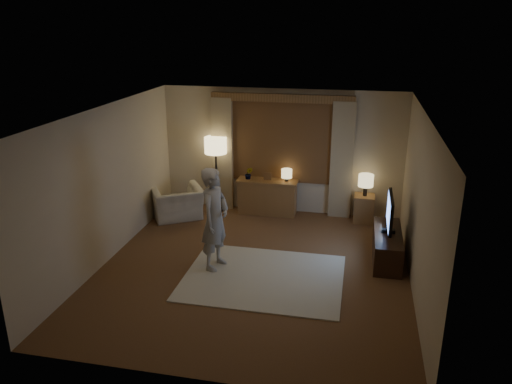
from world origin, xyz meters
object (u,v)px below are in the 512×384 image
(person, at_px, (215,219))
(tv_stand, at_px, (387,246))
(sideboard, at_px, (267,198))
(armchair, at_px, (177,203))
(side_table, at_px, (364,209))

(person, bearing_deg, tv_stand, -59.39)
(sideboard, relative_size, armchair, 1.21)
(armchair, bearing_deg, person, 93.23)
(armchair, distance_m, tv_stand, 4.31)
(armchair, relative_size, side_table, 1.77)
(person, bearing_deg, side_table, -30.31)
(side_table, height_order, person, person)
(side_table, xyz_separation_m, tv_stand, (0.40, -1.64, -0.03))
(sideboard, height_order, side_table, sideboard)
(tv_stand, relative_size, person, 0.82)
(tv_stand, bearing_deg, person, -162.37)
(side_table, height_order, tv_stand, side_table)
(armchair, relative_size, tv_stand, 0.71)
(armchair, height_order, tv_stand, armchair)
(side_table, bearing_deg, tv_stand, -76.37)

